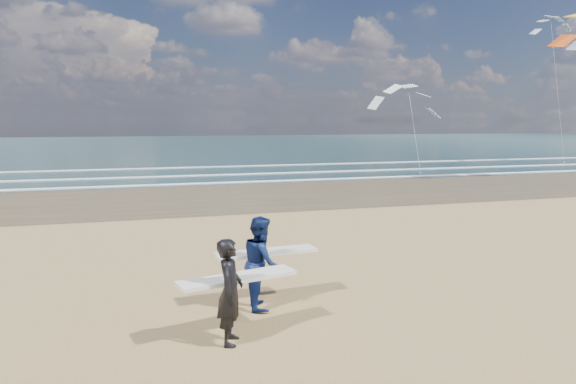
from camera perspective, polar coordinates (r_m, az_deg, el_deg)
name	(u,v)px	position (r m, az deg, el deg)	size (l,w,h in m)	color
wet_sand_strip	(507,183)	(34.87, 23.11, 0.92)	(220.00, 12.00, 0.01)	#473C26
ocean	(279,144)	(83.76, -1.04, 5.31)	(220.00, 100.00, 0.02)	#193638
foam_breakers	(421,168)	(43.09, 14.59, 2.59)	(220.00, 11.70, 0.05)	white
surfer_near	(231,290)	(9.18, -6.35, -10.75)	(2.26, 1.25, 1.88)	black
surfer_far	(262,262)	(10.80, -2.94, -7.72)	(2.24, 1.23, 1.93)	#0C1B48
kite_1	(412,113)	(41.56, 13.61, 8.54)	(6.18, 4.78, 7.81)	slate
kite_5	(557,82)	(55.86, 27.69, 10.80)	(4.42, 4.59, 14.73)	slate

